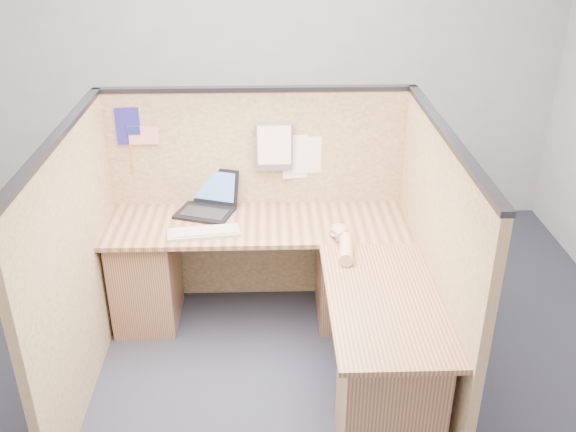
{
  "coord_description": "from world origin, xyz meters",
  "views": [
    {
      "loc": [
        0.08,
        -2.98,
        2.63
      ],
      "look_at": [
        0.19,
        0.5,
        0.86
      ],
      "focal_mm": 40.0,
      "sensor_mm": 36.0,
      "label": 1
    }
  ],
  "objects_px": {
    "l_desk": "(288,300)",
    "mouse": "(339,233)",
    "laptop": "(205,201)",
    "keyboard": "(204,232)"
  },
  "relations": [
    {
      "from": "l_desk",
      "to": "keyboard",
      "type": "height_order",
      "value": "keyboard"
    },
    {
      "from": "l_desk",
      "to": "keyboard",
      "type": "bearing_deg",
      "value": 154.72
    },
    {
      "from": "l_desk",
      "to": "keyboard",
      "type": "distance_m",
      "value": 0.67
    },
    {
      "from": "mouse",
      "to": "keyboard",
      "type": "bearing_deg",
      "value": 176.3
    },
    {
      "from": "l_desk",
      "to": "laptop",
      "type": "distance_m",
      "value": 0.89
    },
    {
      "from": "keyboard",
      "to": "mouse",
      "type": "relative_size",
      "value": 3.86
    },
    {
      "from": "laptop",
      "to": "mouse",
      "type": "xyz_separation_m",
      "value": [
        0.85,
        -0.4,
        -0.04
      ]
    },
    {
      "from": "laptop",
      "to": "mouse",
      "type": "bearing_deg",
      "value": -6.7
    },
    {
      "from": "l_desk",
      "to": "laptop",
      "type": "bearing_deg",
      "value": 131.9
    },
    {
      "from": "l_desk",
      "to": "mouse",
      "type": "height_order",
      "value": "mouse"
    }
  ]
}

